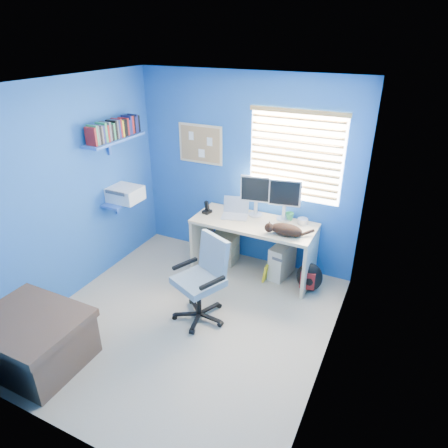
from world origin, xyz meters
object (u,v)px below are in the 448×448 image
at_px(laptop, 235,209).
at_px(cat, 286,230).
at_px(tower_pc, 282,260).
at_px(office_chair, 202,289).
at_px(desk, 253,247).

distance_m(laptop, cat, 0.78).
bearing_deg(cat, tower_pc, 94.37).
xyz_separation_m(laptop, cat, (0.75, -0.19, -0.04)).
relative_size(cat, office_chair, 0.40).
distance_m(desk, cat, 0.66).
bearing_deg(tower_pc, cat, -60.14).
distance_m(desk, office_chair, 1.10).
height_order(desk, office_chair, office_chair).
bearing_deg(office_chair, desk, 81.78).
bearing_deg(tower_pc, laptop, -164.80).
bearing_deg(desk, tower_pc, 14.47).
distance_m(desk, tower_pc, 0.41).
xyz_separation_m(desk, tower_pc, (0.37, 0.10, -0.14)).
bearing_deg(office_chair, laptop, 96.42).
bearing_deg(laptop, tower_pc, -9.11).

